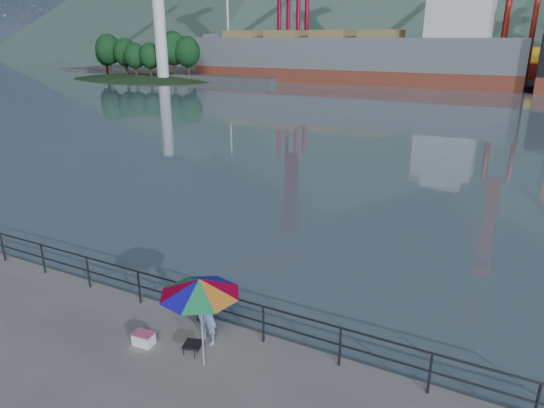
# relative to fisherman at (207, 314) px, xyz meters

# --- Properties ---
(harbor_water) EXTENTS (500.00, 280.00, 0.00)m
(harbor_water) POSITION_rel_fisherman_xyz_m (-1.79, 128.94, -0.79)
(harbor_water) COLOR slate
(harbor_water) RESTS_ON ground
(far_dock) EXTENTS (200.00, 40.00, 0.40)m
(far_dock) POSITION_rel_fisherman_xyz_m (8.21, 91.94, -0.79)
(far_dock) COLOR #514F4C
(far_dock) RESTS_ON ground
(guardrail) EXTENTS (22.00, 0.06, 1.03)m
(guardrail) POSITION_rel_fisherman_xyz_m (-1.79, 0.64, -0.27)
(guardrail) COLOR #2D3033
(guardrail) RESTS_ON ground
(lighthouse_islet) EXTENTS (48.00, 26.40, 19.20)m
(lighthouse_islet) POSITION_rel_fisherman_xyz_m (-56.76, 60.94, -0.53)
(lighthouse_islet) COLOR #263F1E
(lighthouse_islet) RESTS_ON ground
(fisherman) EXTENTS (0.59, 0.41, 1.57)m
(fisherman) POSITION_rel_fisherman_xyz_m (0.00, 0.00, 0.00)
(fisherman) COLOR #194493
(fisherman) RESTS_ON ground
(beach_umbrella) EXTENTS (2.12, 2.12, 2.23)m
(beach_umbrella) POSITION_rel_fisherman_xyz_m (0.41, -0.79, 1.25)
(beach_umbrella) COLOR white
(beach_umbrella) RESTS_ON ground
(folding_stool) EXTENTS (0.52, 0.52, 0.27)m
(folding_stool) POSITION_rel_fisherman_xyz_m (-0.06, -0.55, -0.64)
(folding_stool) COLOR black
(folding_stool) RESTS_ON ground
(cooler_bag) EXTENTS (0.52, 0.37, 0.29)m
(cooler_bag) POSITION_rel_fisherman_xyz_m (-1.36, -0.82, -0.64)
(cooler_bag) COLOR white
(cooler_bag) RESTS_ON ground
(fishing_rod) EXTENTS (0.02, 1.87, 1.31)m
(fishing_rod) POSITION_rel_fisherman_xyz_m (-0.64, 0.93, -0.79)
(fishing_rod) COLOR black
(fishing_rod) RESTS_ON ground
(bulk_carrier) EXTENTS (55.67, 9.64, 14.50)m
(bulk_carrier) POSITION_rel_fisherman_xyz_m (-20.42, 73.49, 3.28)
(bulk_carrier) COLOR brown
(bulk_carrier) RESTS_ON ground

